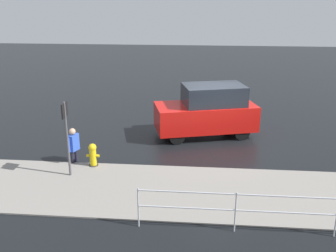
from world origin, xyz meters
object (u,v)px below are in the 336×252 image
Objects in this scene: sign_post at (66,128)px; fire_hydrant at (93,155)px; pedestrian at (73,144)px; moving_hatchback at (208,111)px.

fire_hydrant is at bearing -124.50° from sign_post.
pedestrian reaches higher than fire_hydrant.
fire_hydrant is 0.33× the size of sign_post.
pedestrian is at bearing -19.09° from fire_hydrant.
moving_hatchback is 5.25× the size of fire_hydrant.
sign_post reaches higher than moving_hatchback.
fire_hydrant is 0.66× the size of pedestrian.
moving_hatchback is 5.90m from sign_post.
moving_hatchback is at bearing -145.73° from pedestrian.
moving_hatchback is 5.02m from fire_hydrant.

